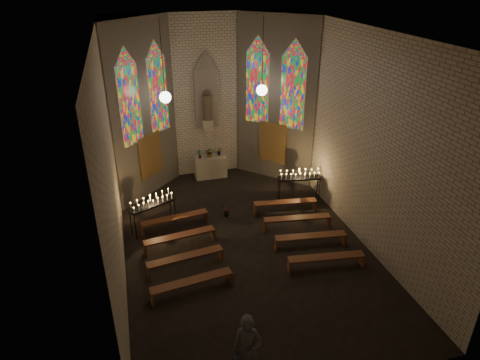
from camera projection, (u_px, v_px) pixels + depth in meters
name	position (u px, v px, depth m)	size (l,w,h in m)	color
floor	(244.00, 244.00, 14.79)	(12.00, 12.00, 0.00)	black
room	(219.00, 111.00, 16.01)	(8.22, 12.43, 7.00)	beige
altar	(211.00, 167.00, 19.25)	(1.40, 0.60, 1.00)	#B4AD93
flower_vase_left	(200.00, 154.00, 18.75)	(0.22, 0.15, 0.41)	#4C723F
flower_vase_center	(210.00, 152.00, 18.89)	(0.38, 0.33, 0.43)	#4C723F
flower_vase_right	(219.00, 151.00, 19.07)	(0.20, 0.16, 0.36)	#4C723F
aisle_flower_pot	(226.00, 211.00, 16.35)	(0.21, 0.21, 0.38)	#4C723F
votive_stand_left	(152.00, 202.00, 15.16)	(1.74, 1.10, 1.27)	black
votive_stand_right	(300.00, 176.00, 17.06)	(1.78, 0.69, 1.27)	black
pew_left_0	(175.00, 219.00, 15.50)	(2.46, 0.66, 0.47)	brown
pew_right_0	(285.00, 203.00, 16.52)	(2.46, 0.66, 0.47)	brown
pew_left_1	(180.00, 237.00, 14.47)	(2.46, 0.66, 0.47)	brown
pew_right_1	(297.00, 219.00, 15.49)	(2.46, 0.66, 0.47)	brown
pew_left_2	(185.00, 258.00, 13.44)	(2.46, 0.66, 0.47)	brown
pew_right_2	(311.00, 237.00, 14.45)	(2.46, 0.66, 0.47)	brown
pew_left_3	(192.00, 283.00, 12.41)	(2.46, 0.66, 0.47)	brown
pew_right_3	(326.00, 258.00, 13.42)	(2.46, 0.66, 0.47)	brown
visitor	(248.00, 349.00, 9.58)	(0.67, 0.44, 1.84)	#4A4953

